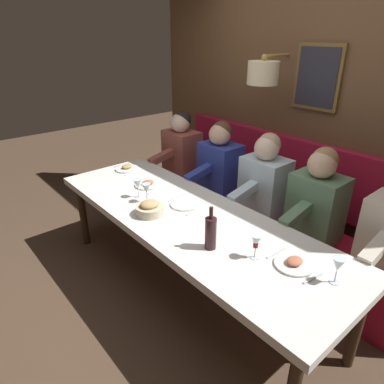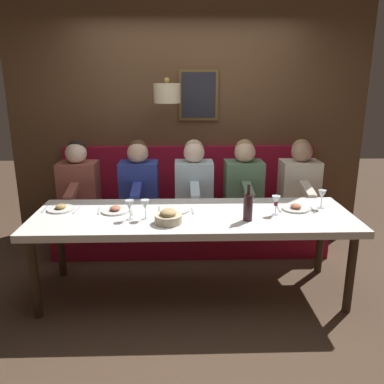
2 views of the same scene
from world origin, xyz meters
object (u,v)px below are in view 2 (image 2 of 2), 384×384
(diner_near, at_px, (244,179))
(diner_farthest, at_px, (79,181))
(bread_bowl, at_px, (168,217))
(diner_middle, at_px, (194,180))
(wine_glass_1, at_px, (145,205))
(diner_far, at_px, (139,180))
(wine_bottle, at_px, (248,207))
(wine_glass_2, at_px, (130,206))
(diner_nearest, at_px, (300,179))
(dining_table, at_px, (193,221))
(wine_glass_0, at_px, (322,195))
(wine_glass_3, at_px, (276,201))

(diner_near, xyz_separation_m, diner_farthest, (0.00, 1.75, 0.00))
(diner_farthest, distance_m, bread_bowl, 1.47)
(diner_middle, xyz_separation_m, wine_glass_1, (-1.00, 0.43, 0.04))
(diner_far, height_order, bread_bowl, diner_far)
(diner_far, bearing_deg, wine_bottle, -136.99)
(diner_farthest, bearing_deg, wine_glass_2, -146.64)
(diner_near, xyz_separation_m, wine_glass_2, (-1.00, 1.09, 0.04))
(diner_nearest, bearing_deg, wine_glass_1, 122.48)
(diner_middle, xyz_separation_m, diner_farthest, (0.00, 1.22, 0.00))
(wine_glass_2, bearing_deg, dining_table, -77.24)
(diner_nearest, distance_m, wine_glass_2, 1.96)
(dining_table, relative_size, wine_glass_2, 16.52)
(diner_middle, height_order, wine_glass_2, diner_middle)
(dining_table, height_order, wine_glass_2, wine_glass_2)
(wine_glass_1, relative_size, wine_glass_2, 1.00)
(wine_glass_0, xyz_separation_m, bread_bowl, (-0.34, 1.35, -0.07))
(diner_farthest, bearing_deg, diner_far, -90.00)
(diner_near, height_order, wine_glass_1, diner_near)
(dining_table, bearing_deg, diner_middle, -2.56)
(wine_glass_3, bearing_deg, dining_table, 87.40)
(diner_nearest, height_order, bread_bowl, diner_nearest)
(diner_near, bearing_deg, wine_glass_3, -172.04)
(dining_table, relative_size, bread_bowl, 12.32)
(diner_far, bearing_deg, wine_glass_0, -113.98)
(diner_far, xyz_separation_m, wine_bottle, (-1.05, -0.98, 0.04))
(wine_glass_1, bearing_deg, diner_farthest, 38.18)
(diner_nearest, bearing_deg, wine_bottle, 145.17)
(diner_far, xyz_separation_m, wine_glass_3, (-0.91, -1.24, 0.04))
(dining_table, relative_size, diner_middle, 3.43)
(wine_bottle, bearing_deg, wine_glass_1, 86.09)
(diner_middle, xyz_separation_m, wine_bottle, (-1.05, -0.40, 0.04))
(dining_table, bearing_deg, wine_glass_0, -83.49)
(diner_near, height_order, wine_glass_2, diner_near)
(wine_glass_2, distance_m, wine_bottle, 0.96)
(diner_middle, bearing_deg, wine_glass_2, 150.85)
(bread_bowl, bearing_deg, wine_bottle, -86.17)
(wine_glass_1, distance_m, wine_bottle, 0.83)
(diner_near, bearing_deg, wine_glass_1, 135.93)
(wine_glass_3, height_order, bread_bowl, wine_glass_3)
(wine_glass_0, bearing_deg, diner_farthest, 72.07)
(diner_middle, distance_m, wine_bottle, 1.13)
(diner_middle, xyz_separation_m, diner_far, (0.00, 0.58, 0.00))
(diner_nearest, xyz_separation_m, wine_glass_0, (-0.75, 0.02, 0.04))
(diner_farthest, bearing_deg, diner_middle, -90.00)
(diner_middle, height_order, wine_glass_1, diner_middle)
(diner_nearest, height_order, diner_far, same)
(diner_far, relative_size, bread_bowl, 3.60)
(diner_middle, xyz_separation_m, wine_glass_0, (-0.75, -1.11, 0.04))
(wine_glass_3, xyz_separation_m, bread_bowl, (-0.18, 0.90, -0.07))
(diner_near, height_order, bread_bowl, diner_near)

